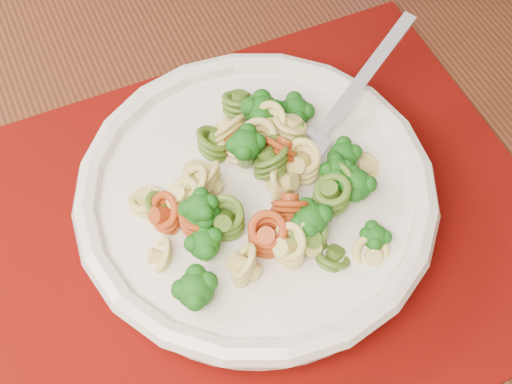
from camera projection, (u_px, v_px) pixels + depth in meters
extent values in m
cube|color=#582A18|center=(271.00, 138.00, 0.65)|extent=(1.41, 1.10, 0.04)
cube|color=#582A18|center=(471.00, 21.00, 1.25)|extent=(0.09, 0.09, 0.71)
cube|color=#5E0404|center=(247.00, 233.00, 0.57)|extent=(0.55, 0.48, 0.00)
cylinder|color=silver|center=(256.00, 215.00, 0.57)|extent=(0.12, 0.12, 0.01)
cylinder|color=silver|center=(256.00, 202.00, 0.55)|extent=(0.26, 0.26, 0.03)
torus|color=silver|center=(256.00, 191.00, 0.54)|extent=(0.28, 0.28, 0.02)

